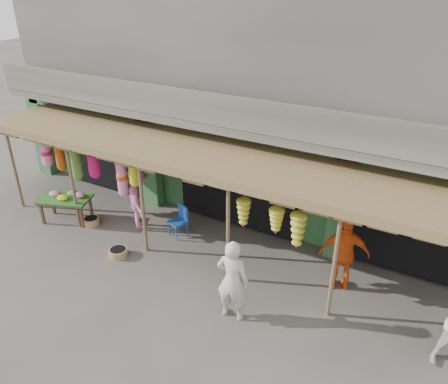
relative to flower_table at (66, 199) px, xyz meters
The scene contains 11 objects.
ground 4.61m from the flower_table, ahead, with size 80.00×80.00×0.00m, color #514C47.
building 7.23m from the flower_table, 47.41° to the left, with size 16.40×6.80×7.00m.
awning 4.87m from the flower_table, 11.39° to the left, with size 14.00×2.70×2.79m.
flower_table is the anchor object (origin of this frame).
blue_chair 3.54m from the flower_table, 16.36° to the left, with size 0.55×0.56×0.91m.
basket_left 1.69m from the flower_table, 168.68° to the left, with size 0.43×0.43×0.18m, color #9C7B47.
basket_mid 2.71m from the flower_table, 14.95° to the right, with size 0.51×0.51×0.19m, color olive.
basket_right 1.01m from the flower_table, ahead, with size 0.46×0.46×0.21m, color olive.
person_front 6.36m from the flower_table, 10.61° to the right, with size 0.70×0.46×1.92m, color beige.
person_vendor 8.06m from the flower_table, ahead, with size 1.13×0.47×1.92m, color #ED5716.
person_shopper 2.24m from the flower_table, 20.96° to the left, with size 1.18×0.68×1.82m, color pink.
Camera 1 is at (5.13, -7.67, 6.73)m, focal length 35.00 mm.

